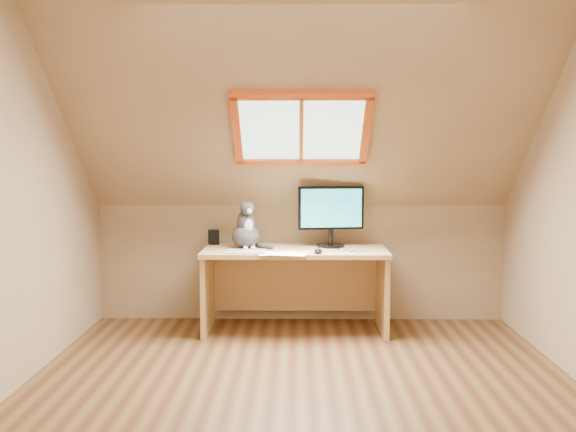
{
  "coord_description": "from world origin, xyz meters",
  "views": [
    {
      "loc": [
        -0.03,
        -3.75,
        1.44
      ],
      "look_at": [
        -0.1,
        1.0,
        0.98
      ],
      "focal_mm": 40.0,
      "sensor_mm": 36.0,
      "label": 1
    }
  ],
  "objects": [
    {
      "name": "monitor",
      "position": [
        0.25,
        1.49,
        0.96
      ],
      "size": [
        0.54,
        0.23,
        0.5
      ],
      "color": "black",
      "rests_on": "desk"
    },
    {
      "name": "room_shell",
      "position": [
        0.0,
        -0.09,
        1.43
      ],
      "size": [
        3.52,
        3.52,
        2.41
      ],
      "color": "tan",
      "rests_on": "ground"
    },
    {
      "name": "mouse",
      "position": [
        0.13,
        1.14,
        0.69
      ],
      "size": [
        0.07,
        0.12,
        0.03
      ],
      "primitive_type": "ellipsoid",
      "rotation": [
        0.0,
        0.0,
        -0.11
      ],
      "color": "black",
      "rests_on": "desk"
    },
    {
      "name": "papers",
      "position": [
        -0.12,
        1.12,
        0.68
      ],
      "size": [
        0.33,
        0.27,
        0.0
      ],
      "color": "white",
      "rests_on": "desk"
    },
    {
      "name": "cables",
      "position": [
        0.29,
        1.26,
        0.68
      ],
      "size": [
        0.51,
        0.26,
        0.01
      ],
      "color": "silver",
      "rests_on": "desk"
    },
    {
      "name": "desk_speaker",
      "position": [
        -0.74,
        1.63,
        0.74
      ],
      "size": [
        0.1,
        0.1,
        0.12
      ],
      "primitive_type": "cube",
      "rotation": [
        0.0,
        0.0,
        0.26
      ],
      "color": "black",
      "rests_on": "desk"
    },
    {
      "name": "desk",
      "position": [
        -0.05,
        1.44,
        0.46
      ],
      "size": [
        1.48,
        0.65,
        0.68
      ],
      "color": "tan",
      "rests_on": "ground"
    },
    {
      "name": "ground",
      "position": [
        0.0,
        0.0,
        0.0
      ],
      "size": [
        3.5,
        3.5,
        0.0
      ],
      "primitive_type": "plane",
      "color": "brown",
      "rests_on": "ground"
    },
    {
      "name": "graphics_tablet",
      "position": [
        -0.43,
        1.18,
        0.68
      ],
      "size": [
        0.3,
        0.22,
        0.01
      ],
      "primitive_type": "cube",
      "rotation": [
        0.0,
        0.0,
        -0.03
      ],
      "color": "#B2B2B7",
      "rests_on": "desk"
    },
    {
      "name": "cat",
      "position": [
        -0.45,
        1.41,
        0.82
      ],
      "size": [
        0.31,
        0.33,
        0.42
      ],
      "color": "#393532",
      "rests_on": "desk"
    }
  ]
}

